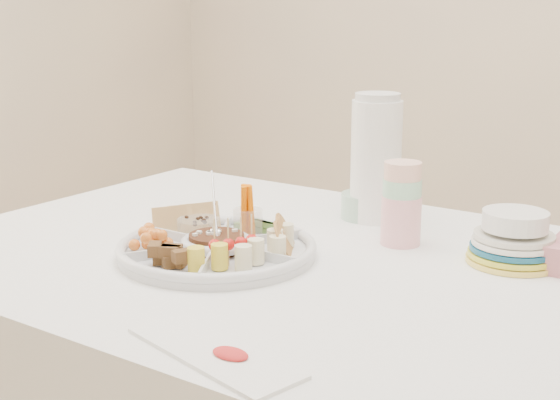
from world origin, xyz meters
The scene contains 13 objects.
party_tray centered at (-0.14, -0.09, 0.78)m, with size 0.38×0.38×0.04m, color white.
bean_dip centered at (-0.14, -0.09, 0.79)m, with size 0.11×0.11×0.04m, color #32170D.
tortillas centered at (-0.03, -0.02, 0.80)m, with size 0.09×0.09×0.05m, color #B0673D, non-canonical shape.
carrot_cucumber centered at (-0.14, 0.04, 0.82)m, with size 0.12×0.12×0.11m, color #FE6F00, non-canonical shape.
pita_raisins centered at (-0.25, -0.02, 0.80)m, with size 0.12×0.12×0.07m, color #DDB582, non-canonical shape.
cherries centered at (-0.26, -0.15, 0.79)m, with size 0.10×0.10×0.04m, color orange, non-canonical shape.
granola_chunks centered at (-0.14, -0.22, 0.79)m, with size 0.10×0.10×0.04m, color brown, non-canonical shape.
banana_tomato centered at (-0.03, -0.15, 0.82)m, with size 0.10×0.10×0.08m, color #DFBD5D, non-canonical shape.
cup_stack centered at (0.11, 0.19, 0.87)m, with size 0.08×0.08×0.22m, color silver.
thermos centered at (-0.02, 0.32, 0.90)m, with size 0.11×0.11×0.29m, color white.
flower_bowl centered at (-0.04, 0.33, 0.80)m, with size 0.12×0.12×0.09m, color silver.
plate_stack centered at (0.34, 0.20, 0.81)m, with size 0.17×0.17×0.11m, color #FDEA45.
placemat centered at (0.13, -0.43, 0.76)m, with size 0.29×0.10×0.01m, color white.
Camera 1 is at (0.77, -1.20, 1.24)m, focal length 50.00 mm.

